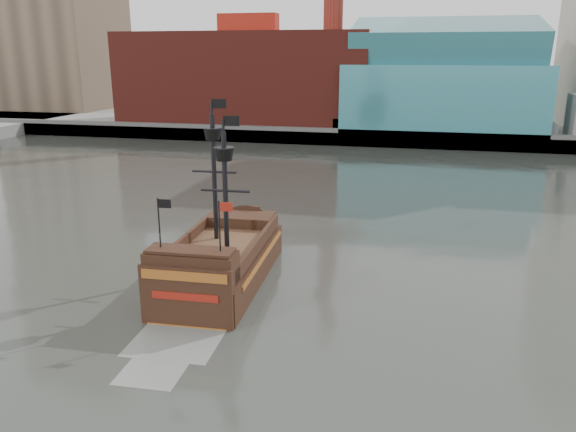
# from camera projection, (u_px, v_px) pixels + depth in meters

# --- Properties ---
(ground) EXTENTS (400.00, 400.00, 0.00)m
(ground) POSITION_uv_depth(u_px,v_px,m) (252.00, 352.00, 26.64)
(ground) COLOR #282A25
(ground) RESTS_ON ground
(promenade_far) EXTENTS (220.00, 60.00, 2.00)m
(promenade_far) POSITION_uv_depth(u_px,v_px,m) (384.00, 119.00, 112.36)
(promenade_far) COLOR slate
(promenade_far) RESTS_ON ground
(seawall) EXTENTS (220.00, 1.00, 2.60)m
(seawall) POSITION_uv_depth(u_px,v_px,m) (371.00, 138.00, 84.70)
(seawall) COLOR #4C4C49
(seawall) RESTS_ON ground
(pirate_ship) EXTENTS (5.59, 15.98, 11.82)m
(pirate_ship) POSITION_uv_depth(u_px,v_px,m) (221.00, 266.00, 34.41)
(pirate_ship) COLOR black
(pirate_ship) RESTS_ON ground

